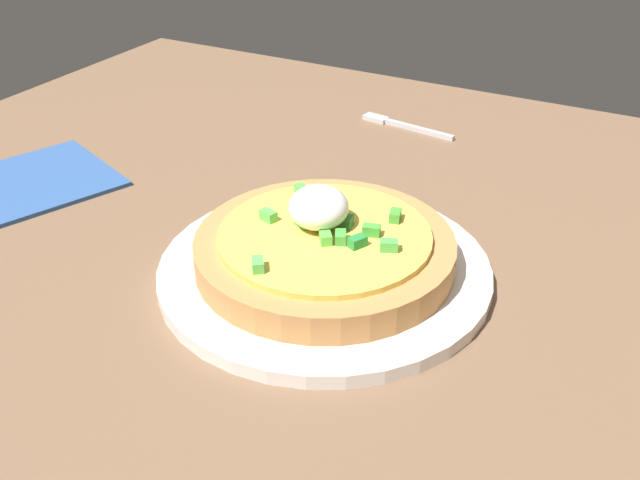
{
  "coord_description": "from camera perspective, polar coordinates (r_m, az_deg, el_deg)",
  "views": [
    {
      "loc": [
        21.27,
        -50.49,
        33.33
      ],
      "look_at": [
        -0.39,
        -9.84,
        5.14
      ],
      "focal_mm": 40.3,
      "sensor_mm": 36.0,
      "label": 1
    }
  ],
  "objects": [
    {
      "name": "dining_table",
      "position": [
        0.64,
        4.49,
        0.83
      ],
      "size": [
        105.63,
        72.13,
        2.02
      ],
      "primitive_type": "cube",
      "color": "brown",
      "rests_on": "ground"
    },
    {
      "name": "plate",
      "position": [
        0.55,
        -0.0,
        -2.26
      ],
      "size": [
        25.44,
        25.44,
        1.11
      ],
      "primitive_type": "cylinder",
      "color": "silver",
      "rests_on": "dining_table"
    },
    {
      "name": "pizza",
      "position": [
        0.54,
        0.0,
        -0.41
      ],
      "size": [
        19.7,
        19.7,
        5.94
      ],
      "color": "#B77D44",
      "rests_on": "plate"
    },
    {
      "name": "fork",
      "position": [
        0.82,
        6.36,
        9.1
      ],
      "size": [
        11.34,
        2.55,
        0.5
      ],
      "rotation": [
        0.0,
        0.0,
        3.0
      ],
      "color": "#B7B7BC",
      "rests_on": "dining_table"
    },
    {
      "name": "napkin",
      "position": [
        0.74,
        -21.45,
        4.44
      ],
      "size": [
        16.88,
        16.88,
        0.4
      ],
      "primitive_type": "cube",
      "rotation": [
        0.0,
        0.0,
        -0.38
      ],
      "color": "#2C508B",
      "rests_on": "dining_table"
    }
  ]
}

